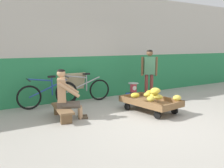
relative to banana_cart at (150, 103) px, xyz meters
The scene contains 13 objects.
ground_plane 0.94m from the banana_cart, 125.56° to the right, with size 80.00×80.00×0.00m, color #A39E93.
back_wall 2.75m from the banana_cart, 102.93° to the left, with size 16.00×0.30×3.27m.
banana_cart is the anchor object (origin of this frame).
banana_pile 0.24m from the banana_cart, 73.83° to the right, with size 0.93×1.07×0.25m.
low_bench 2.17m from the banana_cart, 164.04° to the left, with size 0.44×1.13×0.27m.
vendor_seated 2.10m from the banana_cart, 164.23° to the left, with size 0.73×0.61×1.14m.
plastic_crate 1.01m from the banana_cart, 78.45° to the left, with size 0.36×0.28×0.30m.
weighing_scale 1.03m from the banana_cart, 78.44° to the left, with size 0.30×0.30×0.29m.
bicycle_near_left 2.71m from the banana_cart, 138.48° to the left, with size 1.66×0.48×0.86m.
bicycle_far_left 2.13m from the banana_cart, 116.77° to the left, with size 1.66×0.48×0.86m.
sign_board 2.46m from the banana_cart, 118.76° to the left, with size 0.70×0.30×0.86m.
customer_adult 1.51m from the banana_cart, 51.77° to the left, with size 0.43×0.33×1.53m.
shopping_bag 0.80m from the banana_cart, 57.87° to the left, with size 0.18×0.12×0.24m, color #D13D4C.
Camera 1 is at (-3.35, -3.79, 1.65)m, focal length 38.71 mm.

